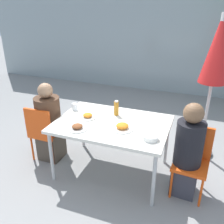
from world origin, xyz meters
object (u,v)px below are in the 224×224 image
object	(u,v)px
chair_left	(43,130)
closed_umbrella	(216,56)
chair_right	(192,156)
drinking_cup	(74,107)
bottle	(116,108)
person_right	(188,153)
person_left	(49,125)
salad_bowl	(150,137)

from	to	relation	value
chair_left	closed_umbrella	world-z (taller)	closed_umbrella
chair_right	drinking_cup	bearing A→B (deg)	-1.97
bottle	closed_umbrella	bearing A→B (deg)	29.02
person_right	drinking_cup	world-z (taller)	person_right
chair_left	bottle	xyz separation A→B (m)	(1.00, 0.32, 0.36)
chair_right	person_left	bearing A→B (deg)	4.41
chair_left	person_right	xyz separation A→B (m)	(2.00, -0.00, 0.08)
chair_left	drinking_cup	xyz separation A→B (m)	(0.38, 0.27, 0.31)
salad_bowl	person_left	bearing A→B (deg)	170.84
person_right	closed_umbrella	distance (m)	1.37
person_left	drinking_cup	size ratio (longest dim) A/B	11.79
closed_umbrella	bottle	size ratio (longest dim) A/B	9.86
closed_umbrella	person_left	bearing A→B (deg)	-157.24
person_left	drinking_cup	world-z (taller)	person_left
person_right	drinking_cup	size ratio (longest dim) A/B	11.98
chair_right	person_right	xyz separation A→B (m)	(-0.06, -0.08, 0.08)
chair_left	person_left	size ratio (longest dim) A/B	0.72
person_right	closed_umbrella	world-z (taller)	closed_umbrella
chair_right	person_right	bearing A→B (deg)	58.15
chair_left	closed_umbrella	xyz separation A→B (m)	(2.16, 0.97, 1.03)
closed_umbrella	person_right	bearing A→B (deg)	-99.59
chair_right	closed_umbrella	bearing A→B (deg)	-92.22
chair_right	salad_bowl	world-z (taller)	chair_right
bottle	chair_right	bearing A→B (deg)	-13.13
person_left	salad_bowl	size ratio (longest dim) A/B	6.48
closed_umbrella	salad_bowl	distance (m)	1.47
person_left	person_right	size ratio (longest dim) A/B	0.98
chair_right	drinking_cup	distance (m)	1.71
drinking_cup	closed_umbrella	bearing A→B (deg)	21.45
drinking_cup	chair_right	bearing A→B (deg)	-6.62
person_left	closed_umbrella	bearing A→B (deg)	23.07
drinking_cup	salad_bowl	bearing A→B (deg)	-19.86
chair_right	closed_umbrella	xyz separation A→B (m)	(0.11, 0.89, 1.03)
closed_umbrella	chair_left	bearing A→B (deg)	-155.93
bottle	salad_bowl	xyz separation A→B (m)	(0.58, -0.48, -0.07)
chair_left	chair_right	world-z (taller)	same
chair_left	closed_umbrella	size ratio (longest dim) A/B	0.41
chair_left	drinking_cup	size ratio (longest dim) A/B	8.55
chair_left	salad_bowl	xyz separation A→B (m)	(1.58, -0.17, 0.29)
person_left	drinking_cup	xyz separation A→B (m)	(0.33, 0.19, 0.26)
bottle	salad_bowl	bearing A→B (deg)	-39.84
chair_right	bottle	size ratio (longest dim) A/B	4.08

